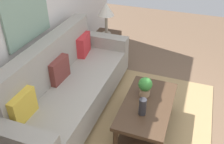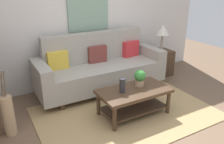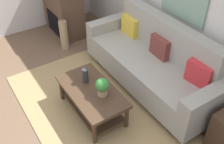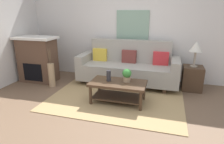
{
  "view_description": "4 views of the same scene",
  "coord_description": "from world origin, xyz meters",
  "px_view_note": "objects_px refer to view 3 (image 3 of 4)",
  "views": [
    {
      "loc": [
        -2.29,
        0.02,
        2.47
      ],
      "look_at": [
        0.29,
        0.96,
        0.65
      ],
      "focal_mm": 39.86,
      "sensor_mm": 36.0,
      "label": 1
    },
    {
      "loc": [
        -1.79,
        -2.22,
        1.97
      ],
      "look_at": [
        -0.11,
        0.76,
        0.64
      ],
      "focal_mm": 37.29,
      "sensor_mm": 36.0,
      "label": 2
    },
    {
      "loc": [
        2.53,
        -0.84,
        2.91
      ],
      "look_at": [
        0.1,
        0.74,
        0.61
      ],
      "focal_mm": 43.37,
      "sensor_mm": 36.0,
      "label": 3
    },
    {
      "loc": [
        0.97,
        -3.08,
        1.77
      ],
      "look_at": [
        -0.17,
        0.86,
        0.48
      ],
      "focal_mm": 31.27,
      "sensor_mm": 36.0,
      "label": 4
    }
  ],
  "objects_px": {
    "potted_plant_tabletop": "(102,87)",
    "floor_vase": "(64,35)",
    "throw_pillow_maroon": "(160,47)",
    "fireplace": "(63,6)",
    "coffee_table": "(92,96)",
    "couch": "(152,63)",
    "throw_pillow_crimson": "(199,74)",
    "tabletop_vase": "(85,76)",
    "throw_pillow_mustard": "(130,26)"
  },
  "relations": [
    {
      "from": "throw_pillow_crimson",
      "to": "coffee_table",
      "type": "bearing_deg",
      "value": -121.5
    },
    {
      "from": "tabletop_vase",
      "to": "floor_vase",
      "type": "distance_m",
      "value": 1.62
    },
    {
      "from": "throw_pillow_mustard",
      "to": "floor_vase",
      "type": "height_order",
      "value": "throw_pillow_mustard"
    },
    {
      "from": "throw_pillow_crimson",
      "to": "couch",
      "type": "bearing_deg",
      "value": -170.85
    },
    {
      "from": "tabletop_vase",
      "to": "potted_plant_tabletop",
      "type": "height_order",
      "value": "potted_plant_tabletop"
    },
    {
      "from": "throw_pillow_crimson",
      "to": "potted_plant_tabletop",
      "type": "bearing_deg",
      "value": -117.32
    },
    {
      "from": "potted_plant_tabletop",
      "to": "floor_vase",
      "type": "height_order",
      "value": "potted_plant_tabletop"
    },
    {
      "from": "couch",
      "to": "tabletop_vase",
      "type": "bearing_deg",
      "value": -99.19
    },
    {
      "from": "fireplace",
      "to": "throw_pillow_crimson",
      "type": "bearing_deg",
      "value": 10.04
    },
    {
      "from": "couch",
      "to": "coffee_table",
      "type": "relative_size",
      "value": 2.21
    },
    {
      "from": "throw_pillow_mustard",
      "to": "floor_vase",
      "type": "bearing_deg",
      "value": -139.48
    },
    {
      "from": "floor_vase",
      "to": "couch",
      "type": "bearing_deg",
      "value": 21.91
    },
    {
      "from": "throw_pillow_maroon",
      "to": "tabletop_vase",
      "type": "xyz_separation_m",
      "value": [
        -0.17,
        -1.2,
        -0.14
      ]
    },
    {
      "from": "coffee_table",
      "to": "tabletop_vase",
      "type": "xyz_separation_m",
      "value": [
        -0.2,
        0.02,
        0.22
      ]
    },
    {
      "from": "tabletop_vase",
      "to": "floor_vase",
      "type": "relative_size",
      "value": 0.38
    },
    {
      "from": "fireplace",
      "to": "floor_vase",
      "type": "height_order",
      "value": "fireplace"
    },
    {
      "from": "couch",
      "to": "floor_vase",
      "type": "distance_m",
      "value": 1.87
    },
    {
      "from": "fireplace",
      "to": "floor_vase",
      "type": "bearing_deg",
      "value": -26.9
    },
    {
      "from": "throw_pillow_maroon",
      "to": "throw_pillow_crimson",
      "type": "distance_m",
      "value": 0.77
    },
    {
      "from": "couch",
      "to": "fireplace",
      "type": "height_order",
      "value": "fireplace"
    },
    {
      "from": "couch",
      "to": "throw_pillow_maroon",
      "type": "height_order",
      "value": "couch"
    },
    {
      "from": "throw_pillow_maroon",
      "to": "potted_plant_tabletop",
      "type": "distance_m",
      "value": 1.16
    },
    {
      "from": "coffee_table",
      "to": "potted_plant_tabletop",
      "type": "height_order",
      "value": "potted_plant_tabletop"
    },
    {
      "from": "throw_pillow_crimson",
      "to": "coffee_table",
      "type": "relative_size",
      "value": 0.33
    },
    {
      "from": "throw_pillow_crimson",
      "to": "tabletop_vase",
      "type": "height_order",
      "value": "throw_pillow_crimson"
    },
    {
      "from": "throw_pillow_crimson",
      "to": "tabletop_vase",
      "type": "relative_size",
      "value": 1.66
    },
    {
      "from": "coffee_table",
      "to": "tabletop_vase",
      "type": "bearing_deg",
      "value": 174.05
    },
    {
      "from": "potted_plant_tabletop",
      "to": "floor_vase",
      "type": "distance_m",
      "value": 1.96
    },
    {
      "from": "coffee_table",
      "to": "floor_vase",
      "type": "distance_m",
      "value": 1.8
    },
    {
      "from": "throw_pillow_mustard",
      "to": "throw_pillow_maroon",
      "type": "distance_m",
      "value": 0.77
    },
    {
      "from": "throw_pillow_crimson",
      "to": "fireplace",
      "type": "xyz_separation_m",
      "value": [
        -3.06,
        -0.54,
        -0.09
      ]
    },
    {
      "from": "couch",
      "to": "floor_vase",
      "type": "bearing_deg",
      "value": -158.09
    },
    {
      "from": "couch",
      "to": "coffee_table",
      "type": "height_order",
      "value": "couch"
    },
    {
      "from": "throw_pillow_maroon",
      "to": "throw_pillow_crimson",
      "type": "xyz_separation_m",
      "value": [
        0.77,
        0.0,
        0.0
      ]
    },
    {
      "from": "throw_pillow_crimson",
      "to": "tabletop_vase",
      "type": "bearing_deg",
      "value": -128.32
    },
    {
      "from": "throw_pillow_mustard",
      "to": "tabletop_vase",
      "type": "distance_m",
      "value": 1.35
    },
    {
      "from": "couch",
      "to": "throw_pillow_crimson",
      "type": "bearing_deg",
      "value": 9.15
    },
    {
      "from": "coffee_table",
      "to": "fireplace",
      "type": "xyz_separation_m",
      "value": [
        -2.31,
        0.68,
        0.27
      ]
    },
    {
      "from": "coffee_table",
      "to": "throw_pillow_mustard",
      "type": "bearing_deg",
      "value": 123.26
    },
    {
      "from": "throw_pillow_crimson",
      "to": "potted_plant_tabletop",
      "type": "distance_m",
      "value": 1.29
    },
    {
      "from": "coffee_table",
      "to": "fireplace",
      "type": "height_order",
      "value": "fireplace"
    },
    {
      "from": "couch",
      "to": "throw_pillow_mustard",
      "type": "distance_m",
      "value": 0.82
    },
    {
      "from": "throw_pillow_maroon",
      "to": "coffee_table",
      "type": "distance_m",
      "value": 1.27
    },
    {
      "from": "throw_pillow_crimson",
      "to": "floor_vase",
      "type": "height_order",
      "value": "throw_pillow_crimson"
    },
    {
      "from": "throw_pillow_mustard",
      "to": "throw_pillow_maroon",
      "type": "bearing_deg",
      "value": 0.0
    },
    {
      "from": "throw_pillow_maroon",
      "to": "fireplace",
      "type": "distance_m",
      "value": 2.35
    },
    {
      "from": "fireplace",
      "to": "floor_vase",
      "type": "xyz_separation_m",
      "value": [
        0.55,
        -0.28,
        -0.3
      ]
    },
    {
      "from": "throw_pillow_crimson",
      "to": "tabletop_vase",
      "type": "xyz_separation_m",
      "value": [
        -0.95,
        -1.2,
        -0.14
      ]
    },
    {
      "from": "coffee_table",
      "to": "floor_vase",
      "type": "height_order",
      "value": "floor_vase"
    },
    {
      "from": "throw_pillow_maroon",
      "to": "couch",
      "type": "bearing_deg",
      "value": -90.0
    }
  ]
}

